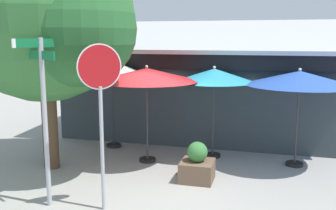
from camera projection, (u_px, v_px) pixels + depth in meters
The scene contains 10 objects.
ground_plane at pixel (149, 185), 8.65m from camera, with size 28.00×28.00×0.10m, color #9E9B93.
cafe_building at pixel (208, 86), 13.51m from camera, with size 9.30×5.66×3.93m.
street_sign_post at pixel (44, 105), 7.17m from camera, with size 0.83×0.89×3.25m.
stop_sign at pixel (100, 95), 6.96m from camera, with size 0.63×0.56×3.15m.
patio_umbrella_ivory_left at pixel (112, 68), 11.13m from camera, with size 1.97×1.97×2.66m.
patio_umbrella_crimson_center at pixel (147, 75), 9.78m from camera, with size 2.68×2.68×2.55m.
patio_umbrella_teal_right at pixel (214, 76), 10.17m from camera, with size 2.14×2.14×2.51m.
patio_umbrella_royal_blue_far_right at pixel (300, 79), 9.45m from camera, with size 2.68×2.68×2.51m.
shade_tree at pixel (49, 14), 8.90m from camera, with size 4.61×4.30×6.02m.
sidewalk_planter at pixel (197, 165), 8.75m from camera, with size 0.74×0.74×0.92m.
Camera 1 is at (2.54, -7.81, 3.25)m, focal length 40.85 mm.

